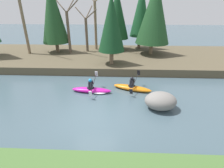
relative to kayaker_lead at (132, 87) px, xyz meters
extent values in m
plane|color=#425660|center=(-2.27, -3.26, -0.22)|extent=(90.00, 90.00, 0.00)
cube|color=brown|center=(-2.27, 6.91, 0.11)|extent=(44.00, 8.96, 0.67)
cylinder|color=brown|center=(-7.79, 7.79, 0.96)|extent=(0.36, 0.36, 1.03)
cone|color=#1E4723|center=(-7.79, 7.79, 4.58)|extent=(2.77, 2.77, 6.20)
cylinder|color=#7A664C|center=(-1.65, 3.92, 1.02)|extent=(0.36, 0.36, 1.15)
cone|color=#143D1E|center=(-1.65, 3.92, 3.86)|extent=(2.25, 2.25, 4.53)
cylinder|color=brown|center=(-1.29, 9.17, 1.08)|extent=(0.36, 0.36, 1.26)
cone|color=#143D1E|center=(-1.29, 9.17, 4.30)|extent=(2.59, 2.59, 5.18)
cylinder|color=brown|center=(1.34, 9.94, 1.15)|extent=(0.36, 0.36, 1.40)
cone|color=#194C28|center=(1.34, 9.94, 4.66)|extent=(2.30, 2.30, 5.62)
cylinder|color=#7A664C|center=(2.35, 7.34, 1.02)|extent=(0.36, 0.36, 1.15)
cone|color=#1E4723|center=(2.35, 7.34, 4.58)|extent=(3.39, 3.39, 5.96)
cylinder|color=#7A664C|center=(-10.54, 6.92, 3.06)|extent=(0.28, 0.28, 5.22)
cylinder|color=brown|center=(-6.28, 7.46, 2.55)|extent=(0.28, 0.28, 4.20)
cylinder|color=brown|center=(-7.00, 8.06, 5.16)|extent=(1.57, 1.34, 1.41)
cylinder|color=brown|center=(-5.51, 6.81, 5.07)|extent=(1.64, 1.40, 1.25)
cylinder|color=brown|center=(-5.98, 8.29, 5.23)|extent=(0.73, 1.76, 1.57)
cylinder|color=brown|center=(-4.54, 8.19, 2.22)|extent=(0.28, 0.28, 3.54)
cylinder|color=brown|center=(-5.16, 8.70, 4.40)|extent=(1.34, 1.15, 1.21)
cylinder|color=brown|center=(-3.90, 7.64, 4.33)|extent=(1.40, 1.20, 1.07)
cylinder|color=brown|center=(-4.29, 8.89, 4.46)|extent=(0.64, 1.51, 1.34)
cylinder|color=#7A664C|center=(-3.67, 9.22, 3.03)|extent=(0.28, 0.28, 5.16)
ellipsoid|color=orange|center=(-0.02, 0.01, -0.05)|extent=(2.75, 1.43, 0.34)
cone|color=orange|center=(1.15, -0.39, -0.03)|extent=(0.40, 0.30, 0.20)
cylinder|color=black|center=(-0.07, 0.02, 0.09)|extent=(0.61, 0.61, 0.08)
cylinder|color=black|center=(-0.07, 0.02, 0.34)|extent=(0.38, 0.38, 0.42)
sphere|color=black|center=(-0.07, 0.02, 0.67)|extent=(0.29, 0.29, 0.23)
cylinder|color=black|center=(0.10, 0.22, 0.43)|extent=(0.16, 0.24, 0.35)
cylinder|color=black|center=(-0.05, -0.24, 0.43)|extent=(0.16, 0.24, 0.35)
cylinder|color=black|center=(0.15, -0.05, 0.47)|extent=(0.65, 1.82, 0.65)
cube|color=black|center=(0.45, 0.85, 0.78)|extent=(0.24, 0.21, 0.41)
cube|color=black|center=(-0.16, -0.95, 0.16)|extent=(0.24, 0.21, 0.41)
ellipsoid|color=#C61999|center=(-2.83, -0.44, -0.05)|extent=(2.74, 0.82, 0.34)
cone|color=#C61999|center=(-1.59, -0.54, -0.03)|extent=(0.37, 0.23, 0.20)
cylinder|color=black|center=(-2.88, -0.43, 0.09)|extent=(0.52, 0.52, 0.08)
cylinder|color=black|center=(-2.88, -0.43, 0.34)|extent=(0.32, 0.32, 0.42)
sphere|color=#1E89D1|center=(-2.88, -0.43, 0.67)|extent=(0.25, 0.25, 0.23)
cylinder|color=black|center=(-2.76, -0.20, 0.43)|extent=(0.11, 0.23, 0.35)
cylinder|color=black|center=(-2.80, -0.68, 0.43)|extent=(0.11, 0.23, 0.35)
cylinder|color=black|center=(-2.65, -0.45, 0.47)|extent=(0.19, 1.91, 0.65)
cube|color=white|center=(-2.57, 0.50, 0.78)|extent=(0.21, 0.17, 0.41)
cube|color=white|center=(-2.73, -1.40, 0.16)|extent=(0.21, 0.17, 0.41)
ellipsoid|color=white|center=(-2.28, -0.48, -0.13)|extent=(1.15, 0.79, 0.18)
ellipsoid|color=gray|center=(1.44, -2.29, 0.29)|extent=(1.80, 1.41, 1.02)
camera|label=1|loc=(-0.95, -11.01, 5.33)|focal=28.00mm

